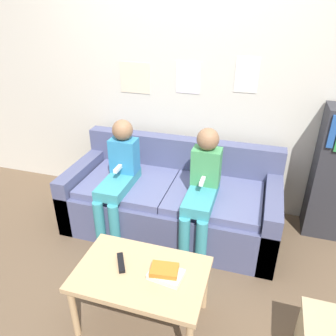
{
  "coord_description": "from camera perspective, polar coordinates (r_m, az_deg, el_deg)",
  "views": [
    {
      "loc": [
        0.72,
        -1.95,
        2.0
      ],
      "look_at": [
        0.0,
        0.42,
        0.69
      ],
      "focal_mm": 35.0,
      "sensor_mm": 36.0,
      "label": 1
    }
  ],
  "objects": [
    {
      "name": "person_left",
      "position": [
        2.93,
        -8.57,
        -1.03
      ],
      "size": [
        0.24,
        0.59,
        1.05
      ],
      "color": "teal",
      "rests_on": "ground_plane"
    },
    {
      "name": "tv_remote",
      "position": [
        2.24,
        -8.19,
        -15.99
      ],
      "size": [
        0.12,
        0.17,
        0.02
      ],
      "rotation": [
        0.0,
        0.0,
        0.51
      ],
      "color": "black",
      "rests_on": "coffee_table"
    },
    {
      "name": "wall_back",
      "position": [
        3.19,
        3.63,
        15.19
      ],
      "size": [
        8.0,
        0.06,
        2.6
      ],
      "color": "beige",
      "rests_on": "ground_plane"
    },
    {
      "name": "couch",
      "position": [
        3.12,
        0.73,
        -5.72
      ],
      "size": [
        1.93,
        0.87,
        0.78
      ],
      "color": "#4C5175",
      "rests_on": "ground_plane"
    },
    {
      "name": "coffee_table",
      "position": [
        2.22,
        -4.7,
        -18.59
      ],
      "size": [
        0.84,
        0.54,
        0.44
      ],
      "color": "tan",
      "rests_on": "ground_plane"
    },
    {
      "name": "book_stack",
      "position": [
        2.13,
        -0.47,
        -17.78
      ],
      "size": [
        0.22,
        0.17,
        0.07
      ],
      "color": "silver",
      "rests_on": "coffee_table"
    },
    {
      "name": "person_right",
      "position": [
        2.72,
        5.99,
        -3.19
      ],
      "size": [
        0.24,
        0.59,
        1.06
      ],
      "color": "teal",
      "rests_on": "ground_plane"
    },
    {
      "name": "ground_plane",
      "position": [
        2.88,
        -2.52,
        -16.07
      ],
      "size": [
        10.0,
        10.0,
        0.0
      ],
      "primitive_type": "plane",
      "color": "brown"
    }
  ]
}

